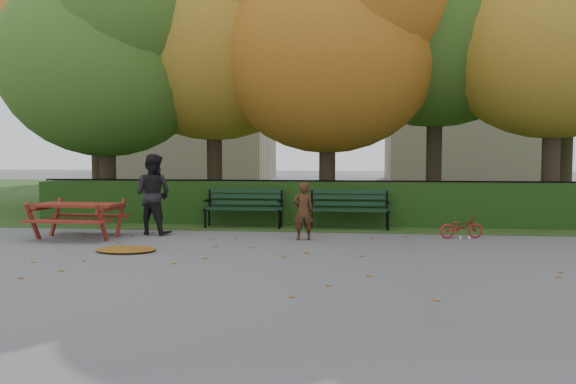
# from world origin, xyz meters

# --- Properties ---
(ground) EXTENTS (90.00, 90.00, 0.00)m
(ground) POSITION_xyz_m (0.00, 0.00, 0.00)
(ground) COLOR slate
(ground) RESTS_ON ground
(grass_strip) EXTENTS (90.00, 90.00, 0.00)m
(grass_strip) POSITION_xyz_m (0.00, 14.00, 0.01)
(grass_strip) COLOR #1D3B15
(grass_strip) RESTS_ON ground
(building_left) EXTENTS (10.00, 7.00, 15.00)m
(building_left) POSITION_xyz_m (-9.00, 26.00, 7.50)
(building_left) COLOR #C5B197
(building_left) RESTS_ON ground
(building_right) EXTENTS (9.00, 6.00, 12.00)m
(building_right) POSITION_xyz_m (8.00, 28.00, 6.00)
(building_right) COLOR #C5B197
(building_right) RESTS_ON ground
(hedge) EXTENTS (13.00, 0.90, 1.00)m
(hedge) POSITION_xyz_m (0.00, 4.50, 0.50)
(hedge) COLOR black
(hedge) RESTS_ON ground
(iron_fence) EXTENTS (14.00, 0.04, 1.02)m
(iron_fence) POSITION_xyz_m (0.00, 5.30, 0.54)
(iron_fence) COLOR black
(iron_fence) RESTS_ON ground
(tree_a) EXTENTS (5.88, 5.60, 7.48)m
(tree_a) POSITION_xyz_m (-5.19, 5.58, 4.52)
(tree_a) COLOR black
(tree_a) RESTS_ON ground
(tree_b) EXTENTS (6.72, 6.40, 8.79)m
(tree_b) POSITION_xyz_m (-2.44, 6.75, 5.40)
(tree_b) COLOR black
(tree_b) RESTS_ON ground
(tree_c) EXTENTS (6.30, 6.00, 8.00)m
(tree_c) POSITION_xyz_m (0.83, 5.96, 4.82)
(tree_c) COLOR black
(tree_c) RESTS_ON ground
(tree_e) EXTENTS (6.09, 5.80, 8.16)m
(tree_e) POSITION_xyz_m (6.52, 5.77, 5.08)
(tree_e) COLOR black
(tree_e) RESTS_ON ground
(tree_f) EXTENTS (6.93, 6.60, 9.19)m
(tree_f) POSITION_xyz_m (-7.13, 9.24, 5.69)
(tree_f) COLOR black
(tree_f) RESTS_ON ground
(bench_left) EXTENTS (1.80, 0.57, 0.88)m
(bench_left) POSITION_xyz_m (-1.30, 3.70, 0.52)
(bench_left) COLOR black
(bench_left) RESTS_ON ground
(bench_right) EXTENTS (1.80, 0.57, 0.88)m
(bench_right) POSITION_xyz_m (1.10, 3.70, 0.52)
(bench_right) COLOR black
(bench_right) RESTS_ON ground
(picnic_table) EXTENTS (1.68, 1.37, 0.80)m
(picnic_table) POSITION_xyz_m (-4.30, 1.68, 0.55)
(picnic_table) COLOR maroon
(picnic_table) RESTS_ON ground
(leaf_pile) EXTENTS (1.26, 1.07, 0.07)m
(leaf_pile) POSITION_xyz_m (-2.75, 0.33, 0.04)
(leaf_pile) COLOR #6B350F
(leaf_pile) RESTS_ON ground
(leaf_scatter) EXTENTS (9.00, 5.70, 0.01)m
(leaf_scatter) POSITION_xyz_m (0.00, 0.30, 0.01)
(leaf_scatter) COLOR #6B350F
(leaf_scatter) RESTS_ON ground
(child) EXTENTS (0.47, 0.36, 1.15)m
(child) POSITION_xyz_m (0.21, 1.97, 0.57)
(child) COLOR #3E2314
(child) RESTS_ON ground
(adult) EXTENTS (0.94, 0.80, 1.69)m
(adult) POSITION_xyz_m (-3.00, 2.39, 0.84)
(adult) COLOR black
(adult) RESTS_ON ground
(bicycle) EXTENTS (0.92, 0.49, 0.46)m
(bicycle) POSITION_xyz_m (3.34, 2.52, 0.23)
(bicycle) COLOR #A80F20
(bicycle) RESTS_ON ground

